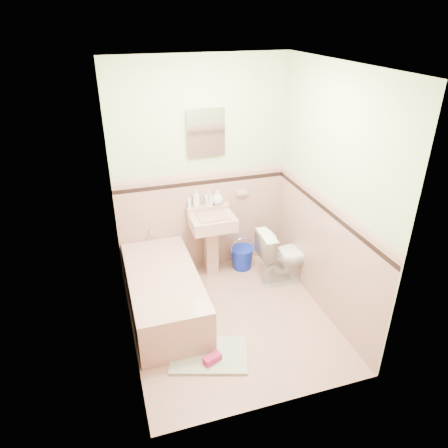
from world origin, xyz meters
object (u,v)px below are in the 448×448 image
object	(u,v)px
toilet	(285,255)
shoe	(212,359)
bucket	(242,258)
soap_bottle_right	(217,197)
soap_bottle_mid	(208,198)
medicine_cabinet	(206,132)
soap_bottle_left	(196,198)
bathtub	(164,295)
sink	(213,246)

from	to	relation	value
toilet	shoe	bearing A→B (deg)	131.65
bucket	soap_bottle_right	bearing A→B (deg)	153.11
soap_bottle_mid	shoe	world-z (taller)	soap_bottle_mid
bucket	toilet	bearing A→B (deg)	-45.05
medicine_cabinet	soap_bottle_mid	distance (m)	0.76
toilet	shoe	distance (m)	1.60
toilet	soap_bottle_left	bearing A→B (deg)	60.47
soap_bottle_right	bucket	distance (m)	0.85
soap_bottle_right	shoe	xyz separation A→B (m)	(-0.52, -1.57, -0.87)
medicine_cabinet	toilet	world-z (taller)	medicine_cabinet
soap_bottle_mid	bathtub	bearing A→B (deg)	-134.08
soap_bottle_mid	bucket	xyz separation A→B (m)	(0.38, -0.14, -0.80)
bathtub	soap_bottle_left	size ratio (longest dim) A/B	7.08
soap_bottle_mid	soap_bottle_right	bearing A→B (deg)	0.00
bathtub	toilet	distance (m)	1.48
sink	soap_bottle_right	world-z (taller)	soap_bottle_right
soap_bottle_mid	soap_bottle_right	xyz separation A→B (m)	(0.11, 0.00, -0.00)
shoe	bucket	bearing A→B (deg)	38.90
soap_bottle_left	sink	bearing A→B (deg)	-52.77
soap_bottle_left	soap_bottle_mid	distance (m)	0.14
soap_bottle_mid	shoe	size ratio (longest dim) A/B	1.09
medicine_cabinet	shoe	bearing A→B (deg)	-104.23
sink	medicine_cabinet	size ratio (longest dim) A/B	1.78
soap_bottle_mid	soap_bottle_right	world-z (taller)	soap_bottle_mid
bathtub	soap_bottle_right	world-z (taller)	soap_bottle_right
soap_bottle_mid	toilet	distance (m)	1.12
soap_bottle_left	soap_bottle_right	distance (m)	0.25
bathtub	soap_bottle_right	size ratio (longest dim) A/B	8.58
toilet	sink	bearing A→B (deg)	66.32
soap_bottle_left	bathtub	bearing A→B (deg)	-127.42
medicine_cabinet	soap_bottle_mid	xyz separation A→B (m)	(0.01, -0.03, -0.76)
soap_bottle_left	soap_bottle_mid	xyz separation A→B (m)	(0.14, 0.00, -0.01)
shoe	soap_bottle_mid	bearing A→B (deg)	53.22
bathtub	soap_bottle_mid	world-z (taller)	soap_bottle_mid
soap_bottle_left	soap_bottle_right	world-z (taller)	soap_bottle_left
medicine_cabinet	soap_bottle_right	world-z (taller)	medicine_cabinet
bathtub	toilet	world-z (taller)	toilet
soap_bottle_mid	bucket	size ratio (longest dim) A/B	0.66
soap_bottle_mid	toilet	xyz separation A→B (m)	(0.77, -0.53, -0.61)
toilet	bucket	xyz separation A→B (m)	(-0.39, 0.39, -0.20)
soap_bottle_left	medicine_cabinet	bearing A→B (deg)	12.37
bathtub	soap_bottle_mid	bearing A→B (deg)	45.92
medicine_cabinet	bucket	size ratio (longest dim) A/B	1.61
medicine_cabinet	bucket	bearing A→B (deg)	-23.42
soap_bottle_mid	medicine_cabinet	bearing A→B (deg)	103.99
medicine_cabinet	toilet	size ratio (longest dim) A/B	0.67
soap_bottle_mid	toilet	size ratio (longest dim) A/B	0.27
toilet	medicine_cabinet	bearing A→B (deg)	54.84
medicine_cabinet	soap_bottle_left	xyz separation A→B (m)	(-0.14, -0.03, -0.75)
toilet	shoe	size ratio (longest dim) A/B	4.00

